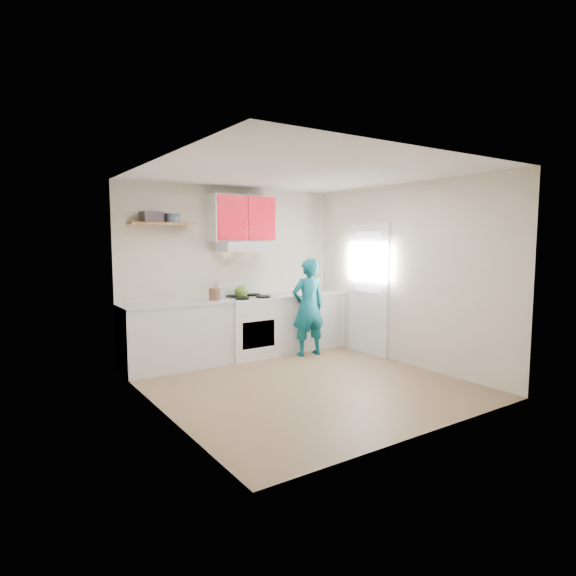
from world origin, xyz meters
TOP-DOWN VIEW (x-y plane):
  - floor at (0.00, 0.00)m, footprint 3.80×3.80m
  - ceiling at (0.00, 0.00)m, footprint 3.60×3.80m
  - back_wall at (0.00, 1.90)m, footprint 3.60×0.04m
  - front_wall at (0.00, -1.90)m, footprint 3.60×0.04m
  - left_wall at (-1.80, 0.00)m, footprint 0.04×3.80m
  - right_wall at (1.80, 0.00)m, footprint 0.04×3.80m
  - door at (1.78, 0.70)m, footprint 0.05×0.85m
  - door_glass at (1.75, 0.70)m, footprint 0.01×0.55m
  - counter_left at (-1.04, 1.60)m, footprint 1.52×0.60m
  - counter_right at (1.14, 1.60)m, footprint 1.32×0.60m
  - stove at (0.10, 1.57)m, footprint 0.76×0.65m
  - range_hood at (0.10, 1.68)m, footprint 0.76×0.44m
  - upper_cabinets at (0.10, 1.73)m, footprint 1.02×0.33m
  - shelf at (-1.15, 1.75)m, footprint 0.90×0.30m
  - books at (-1.30, 1.74)m, footprint 0.30×0.23m
  - tin at (-1.02, 1.72)m, footprint 0.25×0.25m
  - kettle at (0.02, 1.64)m, footprint 0.28×0.28m
  - crock at (-0.47, 1.54)m, footprint 0.18×0.18m
  - cutting_board at (0.71, 1.56)m, footprint 0.34×0.29m
  - silicone_mat at (1.58, 1.63)m, footprint 0.30×0.26m
  - person at (0.92, 1.13)m, footprint 0.59×0.42m

SIDE VIEW (x-z plane):
  - floor at x=0.00m, z-range 0.00..0.00m
  - counter_left at x=-1.04m, z-range 0.00..0.90m
  - counter_right at x=1.14m, z-range 0.00..0.90m
  - stove at x=0.10m, z-range 0.00..0.92m
  - person at x=0.92m, z-range 0.00..1.51m
  - silicone_mat at x=1.58m, z-range 0.90..0.91m
  - cutting_board at x=0.71m, z-range 0.90..0.92m
  - crock at x=-0.47m, z-range 0.90..1.10m
  - kettle at x=0.02m, z-range 0.92..1.10m
  - door at x=1.78m, z-range 0.00..2.05m
  - back_wall at x=0.00m, z-range 0.00..2.60m
  - front_wall at x=0.00m, z-range 0.00..2.60m
  - left_wall at x=-1.80m, z-range 0.00..2.60m
  - right_wall at x=1.80m, z-range 0.00..2.60m
  - door_glass at x=1.75m, z-range 0.98..1.92m
  - range_hood at x=0.10m, z-range 1.62..1.77m
  - shelf at x=-1.15m, z-range 2.00..2.04m
  - tin at x=-1.02m, z-range 2.04..2.16m
  - books at x=-1.30m, z-range 2.04..2.18m
  - upper_cabinets at x=0.10m, z-range 1.77..2.47m
  - ceiling at x=0.00m, z-range 2.58..2.62m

